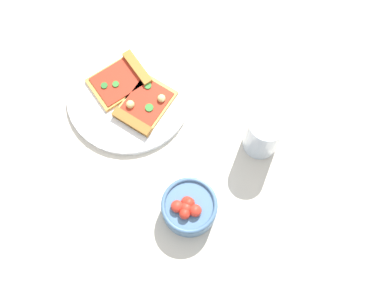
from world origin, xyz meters
TOP-DOWN VIEW (x-y plane):
  - ground_plane at (0.00, 0.00)m, footprint 2.40×2.40m
  - plate at (0.00, -0.03)m, footprint 0.27×0.27m
  - pizza_slice_near at (-0.01, -0.06)m, footprint 0.12×0.10m
  - pizza_slice_far at (-0.00, 0.02)m, footprint 0.14×0.12m
  - salad_bowl at (0.07, 0.24)m, footprint 0.11×0.11m
  - soda_glass at (-0.14, 0.23)m, footprint 0.07×0.07m

SIDE VIEW (x-z plane):
  - ground_plane at x=0.00m, z-range 0.00..0.00m
  - plate at x=0.00m, z-range 0.00..0.01m
  - pizza_slice_near at x=-0.01m, z-range 0.01..0.03m
  - pizza_slice_far at x=0.00m, z-range 0.01..0.03m
  - salad_bowl at x=0.07m, z-range 0.00..0.07m
  - soda_glass at x=-0.14m, z-range 0.00..0.12m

